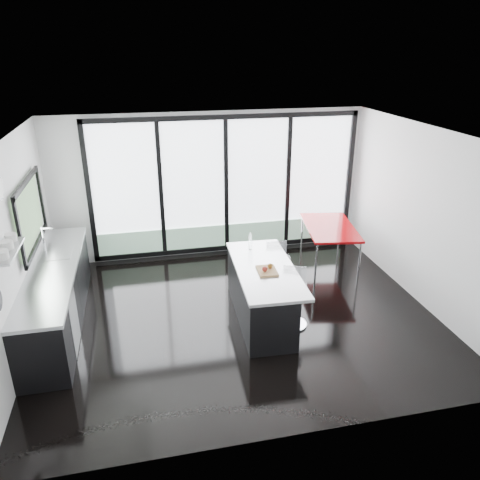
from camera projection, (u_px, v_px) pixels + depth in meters
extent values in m
cube|color=black|center=(238.00, 316.00, 7.30)|extent=(6.00, 5.00, 0.00)
cube|color=white|center=(238.00, 135.00, 6.22)|extent=(6.00, 5.00, 0.00)
cube|color=silver|center=(210.00, 185.00, 9.01)|extent=(6.00, 0.00, 2.80)
cube|color=white|center=(226.00, 185.00, 9.05)|extent=(5.00, 0.02, 2.50)
cube|color=gray|center=(227.00, 235.00, 9.41)|extent=(5.00, 0.02, 0.44)
cube|color=black|center=(161.00, 190.00, 8.76)|extent=(0.08, 0.04, 2.50)
cube|color=black|center=(226.00, 186.00, 9.01)|extent=(0.08, 0.04, 2.50)
cube|color=black|center=(288.00, 182.00, 9.26)|extent=(0.08, 0.04, 2.50)
cube|color=silver|center=(293.00, 326.00, 4.51)|extent=(6.00, 0.00, 2.80)
cube|color=silver|center=(16.00, 251.00, 6.16)|extent=(0.00, 5.00, 2.80)
cube|color=#53714C|center=(29.00, 214.00, 6.90)|extent=(0.02, 1.60, 0.90)
cube|color=#AAADAF|center=(6.00, 251.00, 5.29)|extent=(0.25, 0.80, 0.03)
cube|color=silver|center=(424.00, 217.00, 7.36)|extent=(0.00, 5.00, 2.80)
cube|color=black|center=(57.00, 297.00, 6.96)|extent=(0.65, 3.20, 0.87)
cube|color=#AAADAF|center=(52.00, 270.00, 6.78)|extent=(0.69, 3.24, 0.05)
cube|color=#AAADAF|center=(57.00, 256.00, 7.23)|extent=(0.45, 0.48, 0.06)
cylinder|color=silver|center=(44.00, 242.00, 7.11)|extent=(0.02, 0.02, 0.44)
cube|color=#AAADAF|center=(74.00, 323.00, 6.36)|extent=(0.03, 0.60, 0.80)
cube|color=black|center=(260.00, 294.00, 7.12)|extent=(0.78, 2.05, 0.80)
cube|color=#AAADAF|center=(265.00, 269.00, 6.97)|extent=(0.97, 2.11, 0.05)
cube|color=#A27948|center=(267.00, 271.00, 6.83)|extent=(0.29, 0.38, 0.03)
sphere|color=maroon|center=(265.00, 269.00, 6.76)|extent=(0.09, 0.09, 0.08)
sphere|color=brown|center=(270.00, 266.00, 6.86)|extent=(0.08, 0.08, 0.08)
cylinder|color=silver|center=(250.00, 242.00, 7.52)|extent=(0.07, 0.07, 0.26)
cylinder|color=silver|center=(293.00, 305.00, 6.93)|extent=(0.58, 0.58, 0.70)
cylinder|color=silver|center=(278.00, 276.00, 7.76)|extent=(0.46, 0.46, 0.71)
cube|color=#9C090D|center=(328.00, 246.00, 8.79)|extent=(1.10, 1.63, 0.81)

